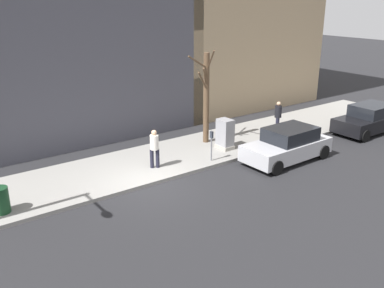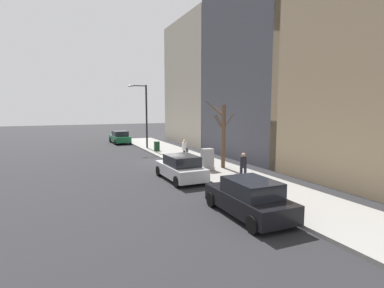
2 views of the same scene
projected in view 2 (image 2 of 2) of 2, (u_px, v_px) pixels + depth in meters
The scene contains 14 objects.
ground_plane at pixel (166, 161), 24.27m from camera, with size 120.00×120.00×0.00m, color #232326.
sidewalk at pixel (188, 159), 25.07m from camera, with size 4.00×36.00×0.15m, color gray.
parked_car_black at pixel (249, 198), 11.91m from camera, with size 1.95×4.21×1.52m.
parked_car_silver at pixel (181, 168), 17.92m from camera, with size 1.97×4.23×1.52m.
parked_car_green at pixel (120, 137), 36.68m from camera, with size 2.06×4.27×1.52m.
parking_meter at pixel (187, 155), 21.28m from camera, with size 0.14×0.10×1.35m.
utility_box at pixel (207, 159), 20.28m from camera, with size 0.83×0.61×1.43m.
streetlamp at pixel (144, 111), 30.76m from camera, with size 1.97×0.32×6.50m.
bare_tree at pixel (223, 134), 20.74m from camera, with size 1.79×1.51×4.65m.
trash_bin at pixel (157, 146), 29.33m from camera, with size 0.56×0.56×0.90m, color #14381E.
pedestrian_near_meter at pixel (243, 166), 16.85m from camera, with size 0.36×0.36×1.66m.
pedestrian_midblock at pixel (184, 149), 23.78m from camera, with size 0.36×0.37×1.66m.
office_block_center at pixel (288, 32), 26.57m from camera, with size 11.52×11.52×22.04m, color #4C4C56.
office_tower_right at pixel (222, 84), 37.44m from camera, with size 11.30×11.30×14.59m, color #BCB29E.
Camera 2 is at (-7.80, -22.72, 4.31)m, focal length 28.00 mm.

